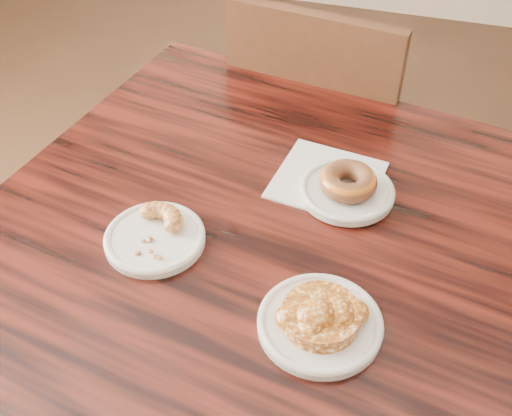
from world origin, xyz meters
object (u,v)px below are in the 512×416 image
(glazed_donut, at_px, (348,181))
(cruller_fragment, at_px, (154,230))
(chair_far, at_px, (327,150))
(apple_fritter, at_px, (321,313))
(cafe_table, at_px, (269,383))

(glazed_donut, xyz_separation_m, cruller_fragment, (-0.27, -0.19, -0.01))
(chair_far, relative_size, apple_fritter, 5.99)
(glazed_donut, height_order, cruller_fragment, glazed_donut)
(cafe_table, bearing_deg, apple_fritter, -39.64)
(chair_far, xyz_separation_m, apple_fritter, (0.12, -0.77, 0.33))
(cafe_table, xyz_separation_m, cruller_fragment, (-0.18, -0.03, 0.40))
(chair_far, distance_m, apple_fritter, 0.85)
(apple_fritter, bearing_deg, chair_far, 99.11)
(apple_fritter, bearing_deg, cruller_fragment, 162.55)
(cafe_table, xyz_separation_m, apple_fritter, (0.10, -0.12, 0.40))
(chair_far, bearing_deg, glazed_donut, 111.01)
(glazed_donut, relative_size, apple_fritter, 0.64)
(glazed_donut, height_order, apple_fritter, glazed_donut)
(cafe_table, bearing_deg, glazed_donut, 71.62)
(cafe_table, distance_m, cruller_fragment, 0.44)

